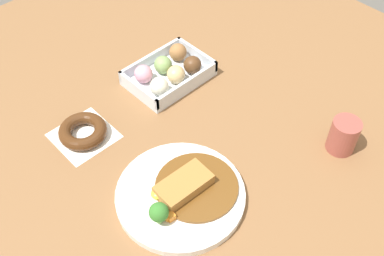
{
  "coord_description": "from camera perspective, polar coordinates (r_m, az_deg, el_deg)",
  "views": [
    {
      "loc": [
        -0.45,
        -0.5,
        0.81
      ],
      "look_at": [
        0.04,
        0.01,
        0.03
      ],
      "focal_mm": 43.44,
      "sensor_mm": 36.0,
      "label": 1
    }
  ],
  "objects": [
    {
      "name": "ground_plane",
      "position": [
        1.06,
        -1.3,
        -2.31
      ],
      "size": [
        1.6,
        1.6,
        0.0
      ],
      "primitive_type": "plane",
      "color": "brown"
    },
    {
      "name": "curry_plate",
      "position": [
        0.96,
        -1.33,
        -8.1
      ],
      "size": [
        0.27,
        0.27,
        0.07
      ],
      "color": "white",
      "rests_on": "ground_plane"
    },
    {
      "name": "donut_box",
      "position": [
        1.2,
        -2.86,
        6.86
      ],
      "size": [
        0.21,
        0.15,
        0.06
      ],
      "color": "silver",
      "rests_on": "ground_plane"
    },
    {
      "name": "chocolate_ring_donut",
      "position": [
        1.09,
        -13.25,
        -0.42
      ],
      "size": [
        0.13,
        0.13,
        0.03
      ],
      "color": "white",
      "rests_on": "ground_plane"
    },
    {
      "name": "coffee_mug",
      "position": [
        1.08,
        18.1,
        -0.88
      ],
      "size": [
        0.06,
        0.06,
        0.08
      ],
      "primitive_type": "cylinder",
      "color": "#9E4C42",
      "rests_on": "ground_plane"
    }
  ]
}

